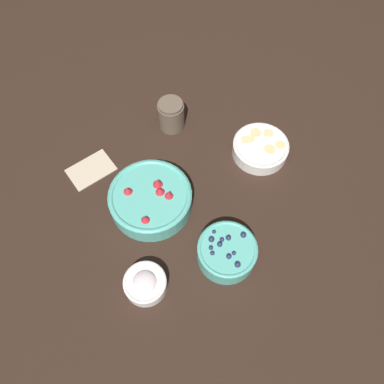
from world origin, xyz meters
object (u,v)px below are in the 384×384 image
Objects in this scene: bowl_strawberries at (151,198)px; bowl_bananas at (260,148)px; bowl_blueberries at (227,252)px; bowl_cream at (145,283)px; jar_chocolate at (171,115)px.

bowl_strawberries reaches higher than bowl_bananas.
bowl_blueberries is 0.35m from bowl_bananas.
jar_chocolate is (0.37, 0.37, 0.02)m from bowl_cream.
bowl_cream is 1.09× the size of jar_chocolate.
bowl_blueberries is at bearing -76.32° from bowl_strawberries.
jar_chocolate is at bearing 41.09° from bowl_strawberries.
bowl_cream is at bearing -167.22° from bowl_bananas.
bowl_strawberries is 0.25m from bowl_blueberries.
jar_chocolate is (-0.14, 0.25, 0.02)m from bowl_bananas.
jar_chocolate is at bearing 118.91° from bowl_bananas.
jar_chocolate is at bearing 70.03° from bowl_blueberries.
bowl_strawberries is 1.50× the size of bowl_blueberries.
bowl_blueberries is 0.22m from bowl_cream.
bowl_cream reaches higher than bowl_bananas.
bowl_cream is (-0.21, 0.07, -0.01)m from bowl_blueberries.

